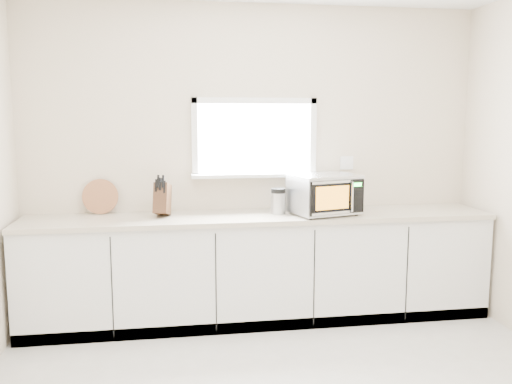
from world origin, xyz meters
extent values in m
cube|color=beige|center=(0.00, 2.00, 1.35)|extent=(4.00, 0.02, 2.70)
cube|color=white|center=(0.00, 1.99, 1.55)|extent=(1.00, 0.02, 0.60)
cube|color=white|center=(0.00, 1.92, 1.23)|extent=(1.12, 0.16, 0.03)
cube|color=white|center=(0.00, 1.97, 1.88)|extent=(1.10, 0.04, 0.05)
cube|color=white|center=(0.00, 1.97, 1.23)|extent=(1.10, 0.04, 0.05)
cube|color=white|center=(-0.53, 1.97, 1.55)|extent=(0.05, 0.04, 0.70)
cube|color=white|center=(0.53, 1.97, 1.55)|extent=(0.05, 0.04, 0.70)
cube|color=white|center=(0.85, 1.99, 1.32)|extent=(0.12, 0.01, 0.12)
cube|color=silver|center=(0.00, 1.70, 0.44)|extent=(3.92, 0.60, 0.88)
cube|color=beige|center=(0.00, 1.69, 0.90)|extent=(3.92, 0.64, 0.04)
cylinder|color=black|center=(0.37, 1.41, 0.93)|extent=(0.03, 0.03, 0.02)
cylinder|color=black|center=(0.28, 1.72, 0.93)|extent=(0.03, 0.03, 0.02)
cylinder|color=black|center=(0.79, 1.53, 0.93)|extent=(0.03, 0.03, 0.02)
cylinder|color=black|center=(0.71, 1.84, 0.93)|extent=(0.03, 0.03, 0.02)
cube|color=#B4B6BC|center=(0.54, 1.62, 1.09)|extent=(0.61, 0.53, 0.31)
cube|color=black|center=(0.59, 1.43, 1.09)|extent=(0.49, 0.15, 0.28)
cube|color=#FFA526|center=(0.54, 1.41, 1.09)|extent=(0.30, 0.09, 0.19)
cylinder|color=silver|center=(0.72, 1.44, 1.09)|extent=(0.02, 0.02, 0.25)
cube|color=black|center=(0.77, 1.47, 1.09)|extent=(0.12, 0.04, 0.27)
cube|color=#19FF33|center=(0.77, 1.47, 1.19)|extent=(0.09, 0.03, 0.03)
cube|color=silver|center=(0.54, 1.62, 1.25)|extent=(0.61, 0.53, 0.01)
cube|color=#4C2F1B|center=(-0.81, 1.75, 1.07)|extent=(0.16, 0.26, 0.29)
cube|color=black|center=(-0.85, 1.70, 1.18)|extent=(0.03, 0.05, 0.11)
cube|color=black|center=(-0.82, 1.69, 1.19)|extent=(0.03, 0.05, 0.11)
cube|color=black|center=(-0.79, 1.68, 1.17)|extent=(0.03, 0.05, 0.11)
cube|color=black|center=(-0.84, 1.69, 1.22)|extent=(0.03, 0.05, 0.11)
cube|color=black|center=(-0.80, 1.68, 1.22)|extent=(0.03, 0.05, 0.11)
cylinder|color=#A66240|center=(-1.33, 1.94, 1.07)|extent=(0.30, 0.07, 0.30)
cylinder|color=#B4B6BC|center=(0.16, 1.71, 1.01)|extent=(0.13, 0.13, 0.18)
cylinder|color=black|center=(0.16, 1.71, 1.12)|extent=(0.12, 0.12, 0.04)
camera|label=1|loc=(-0.73, -2.73, 1.75)|focal=38.00mm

